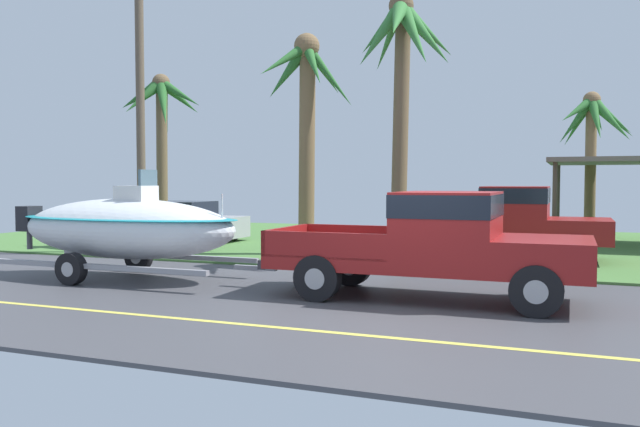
{
  "coord_description": "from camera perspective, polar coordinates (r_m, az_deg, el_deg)",
  "views": [
    {
      "loc": [
        2.56,
        -9.9,
        2.04
      ],
      "look_at": [
        -2.24,
        2.33,
        1.4
      ],
      "focal_mm": 36.19,
      "sensor_mm": 36.0,
      "label": 1
    }
  ],
  "objects": [
    {
      "name": "utility_pole",
      "position": [
        19.04,
        -15.62,
        10.11
      ],
      "size": [
        0.24,
        1.8,
        8.68
      ],
      "color": "brown",
      "rests_on": "ground"
    },
    {
      "name": "parked_pickup_background",
      "position": [
        17.36,
        16.78,
        -0.55
      ],
      "size": [
        5.57,
        2.06,
        1.93
      ],
      "color": "maroon",
      "rests_on": "ground"
    },
    {
      "name": "palm_tree_near_right",
      "position": [
        24.56,
        23.02,
        6.92
      ],
      "size": [
        2.79,
        2.82,
        5.2
      ],
      "color": "brown",
      "rests_on": "ground"
    },
    {
      "name": "boat_on_trailer",
      "position": [
        14.14,
        -16.8,
        -1.23
      ],
      "size": [
        6.32,
        2.36,
        2.29
      ],
      "color": "gray",
      "rests_on": "ground"
    },
    {
      "name": "pickup_truck_towing",
      "position": [
        11.3,
        11.09,
        -2.33
      ],
      "size": [
        5.64,
        2.08,
        1.87
      ],
      "color": "maroon",
      "rests_on": "ground"
    },
    {
      "name": "ground",
      "position": [
        18.58,
        13.41,
        -3.6
      ],
      "size": [
        36.0,
        22.0,
        0.11
      ],
      "color": "#424247"
    },
    {
      "name": "palm_tree_far_left",
      "position": [
        15.87,
        7.33,
        13.33
      ],
      "size": [
        2.46,
        3.09,
        6.54
      ],
      "color": "brown",
      "rests_on": "ground"
    },
    {
      "name": "palm_tree_near_left",
      "position": [
        17.85,
        -1.26,
        9.99
      ],
      "size": [
        2.64,
        2.68,
        6.08
      ],
      "color": "brown",
      "rests_on": "ground"
    },
    {
      "name": "palm_tree_mid",
      "position": [
        20.34,
        -13.86,
        8.34
      ],
      "size": [
        3.06,
        2.9,
        5.3
      ],
      "color": "brown",
      "rests_on": "ground"
    },
    {
      "name": "parked_sedan_near",
      "position": [
        22.49,
        -12.41,
        -0.74
      ],
      "size": [
        4.44,
        1.89,
        1.38
      ],
      "color": "#99999E",
      "rests_on": "ground"
    }
  ]
}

